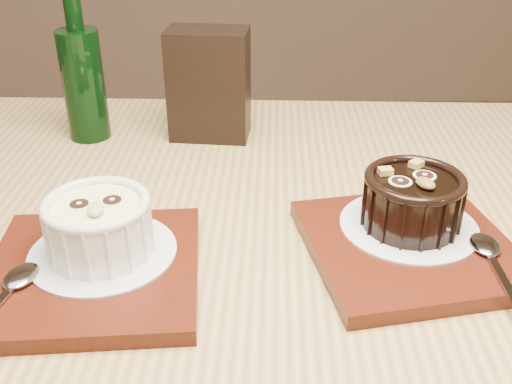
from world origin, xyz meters
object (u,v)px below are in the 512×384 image
table (264,325)px  green_bottle (83,81)px  condiment_stand (209,85)px  tray_right (409,247)px  tray_left (94,272)px  ramekin_dark (413,198)px  ramekin_white (99,224)px

table → green_bottle: size_ratio=6.24×
table → condiment_stand: (-0.07, 0.27, 0.16)m
table → tray_right: (0.13, -0.01, 0.10)m
tray_left → tray_right: same height
tray_left → condiment_stand: 0.33m
table → ramekin_dark: 0.19m
ramekin_white → ramekin_dark: size_ratio=1.00×
tray_right → condiment_stand: (-0.20, 0.27, 0.06)m
green_bottle → ramekin_white: bearing=-74.4°
condiment_stand → table: bearing=-76.0°
tray_right → green_bottle: green_bottle is taller
condiment_stand → ramekin_dark: bearing=-50.8°
condiment_stand → ramekin_white: bearing=-104.8°
green_bottle → table: bearing=-49.7°
table → green_bottle: 0.39m
table → condiment_stand: 0.32m
tray_left → green_bottle: (-0.08, 0.31, 0.07)m
ramekin_white → condiment_stand: 0.30m
ramekin_dark → condiment_stand: size_ratio=0.66×
ramekin_dark → table: bearing=162.9°
table → ramekin_dark: bearing=7.6°
condiment_stand → tray_left: bearing=-104.9°
tray_left → tray_right: (0.28, 0.04, 0.00)m
ramekin_dark → condiment_stand: condiment_stand is taller
tray_right → ramekin_dark: ramekin_dark is taller
tray_left → ramekin_dark: ramekin_dark is taller
ramekin_white → table: bearing=-3.8°
tray_left → ramekin_white: 0.04m
tray_right → green_bottle: bearing=142.9°
tray_right → ramekin_dark: (0.00, 0.02, 0.04)m
ramekin_white → green_bottle: 0.30m
tray_left → ramekin_white: ramekin_white is taller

